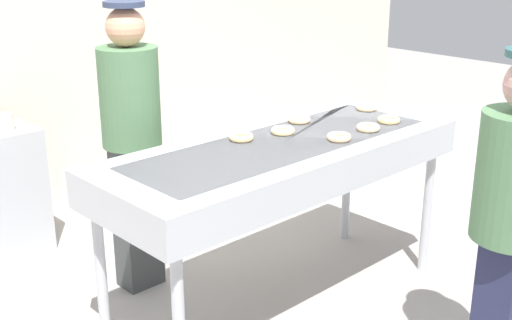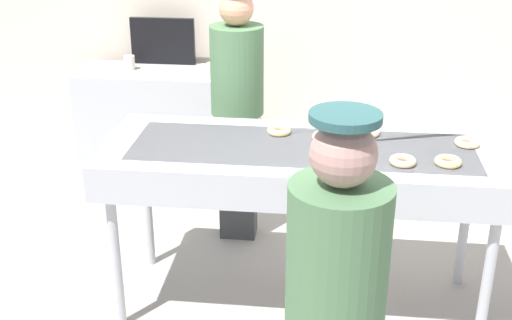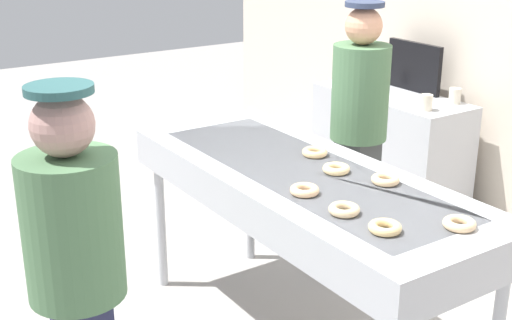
{
  "view_description": "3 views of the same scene",
  "coord_description": "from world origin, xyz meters",
  "views": [
    {
      "loc": [
        -2.45,
        -2.38,
        2.06
      ],
      "look_at": [
        -0.22,
        -0.02,
        0.94
      ],
      "focal_mm": 46.85,
      "sensor_mm": 36.0,
      "label": 1
    },
    {
      "loc": [
        0.13,
        -3.29,
        2.33
      ],
      "look_at": [
        -0.24,
        -0.07,
        0.93
      ],
      "focal_mm": 46.97,
      "sensor_mm": 36.0,
      "label": 2
    },
    {
      "loc": [
        2.51,
        -1.95,
        2.17
      ],
      "look_at": [
        -0.27,
        -0.1,
        0.98
      ],
      "focal_mm": 48.53,
      "sensor_mm": 36.0,
      "label": 3
    }
  ],
  "objects": [
    {
      "name": "plain_donut_0",
      "position": [
        0.51,
        -0.17,
        1.01
      ],
      "size": [
        0.14,
        0.14,
        0.04
      ],
      "primitive_type": "torus",
      "rotation": [
        0.0,
        0.0,
        1.5
      ],
      "color": "beige",
      "rests_on": "fryer_conveyor"
    },
    {
      "name": "plain_donut_1",
      "position": [
        0.87,
        0.12,
        1.01
      ],
      "size": [
        0.17,
        0.17,
        0.04
      ],
      "primitive_type": "torus",
      "rotation": [
        0.0,
        0.0,
        1.91
      ],
      "color": "#F5CA94",
      "rests_on": "fryer_conveyor"
    },
    {
      "name": "worker_baker",
      "position": [
        -0.45,
        0.76,
        0.97
      ],
      "size": [
        0.34,
        0.34,
        1.71
      ],
      "rotation": [
        0.0,
        0.0,
        3.19
      ],
      "color": "#3A3E3E",
      "rests_on": "ground"
    },
    {
      "name": "plain_donut_3",
      "position": [
        -0.14,
        0.18,
        1.01
      ],
      "size": [
        0.15,
        0.15,
        0.04
      ],
      "primitive_type": "torus",
      "rotation": [
        0.0,
        0.0,
        3.01
      ],
      "color": "#EBC283",
      "rests_on": "fryer_conveyor"
    },
    {
      "name": "paper_cup_0",
      "position": [
        -0.78,
        1.7,
        0.91
      ],
      "size": [
        0.09,
        0.09,
        0.11
      ],
      "primitive_type": "cylinder",
      "color": "beige",
      "rests_on": "prep_counter"
    },
    {
      "name": "ground_plane",
      "position": [
        0.0,
        0.0,
        0.0
      ],
      "size": [
        16.0,
        16.0,
        0.0
      ],
      "primitive_type": "plane",
      "color": "#9E9993"
    },
    {
      "name": "plain_donut_2",
      "position": [
        0.25,
        -0.18,
        1.01
      ],
      "size": [
        0.19,
        0.19,
        0.04
      ],
      "primitive_type": "torus",
      "rotation": [
        0.0,
        0.0,
        2.36
      ],
      "color": "#F5C48F",
      "rests_on": "fryer_conveyor"
    },
    {
      "name": "back_wall",
      "position": [
        0.0,
        2.28,
        1.41
      ],
      "size": [
        8.0,
        0.12,
        2.82
      ],
      "primitive_type": "cube",
      "color": "beige",
      "rests_on": "ground"
    },
    {
      "name": "plain_donut_5",
      "position": [
        0.73,
        -0.16,
        1.01
      ],
      "size": [
        0.17,
        0.17,
        0.04
      ],
      "primitive_type": "torus",
      "rotation": [
        0.0,
        0.0,
        1.97
      ],
      "color": "#F7CF84",
      "rests_on": "fryer_conveyor"
    },
    {
      "name": "plain_donut_6",
      "position": [
        0.35,
        0.21,
        1.01
      ],
      "size": [
        0.15,
        0.15,
        0.04
      ],
      "primitive_type": "torus",
      "rotation": [
        0.0,
        0.0,
        3.01
      ],
      "color": "#EEC48E",
      "rests_on": "fryer_conveyor"
    },
    {
      "name": "fryer_conveyor",
      "position": [
        0.0,
        0.0,
        0.89
      ],
      "size": [
        2.13,
        0.8,
        0.99
      ],
      "color": "#B7BABF",
      "rests_on": "ground"
    },
    {
      "name": "plain_donut_4",
      "position": [
        0.11,
        0.11,
        1.01
      ],
      "size": [
        0.18,
        0.18,
        0.04
      ],
      "primitive_type": "torus",
      "rotation": [
        0.0,
        0.0,
        2.69
      ],
      "color": "#F6D28F",
      "rests_on": "fryer_conveyor"
    }
  ]
}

